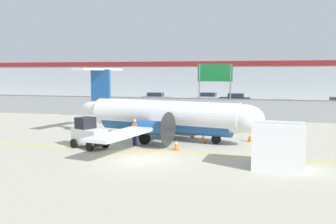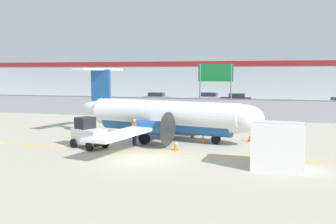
{
  "view_description": "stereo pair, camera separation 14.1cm",
  "coord_description": "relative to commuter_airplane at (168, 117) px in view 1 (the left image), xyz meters",
  "views": [
    {
      "loc": [
        6.03,
        -18.57,
        4.63
      ],
      "look_at": [
        -0.75,
        7.18,
        1.8
      ],
      "focal_mm": 40.0,
      "sensor_mm": 36.0,
      "label": 1
    },
    {
      "loc": [
        6.17,
        -18.54,
        4.63
      ],
      "look_at": [
        -0.75,
        7.18,
        1.8
      ],
      "focal_mm": 40.0,
      "sensor_mm": 36.0,
      "label": 2
    }
  ],
  "objects": [
    {
      "name": "cargo_container",
      "position": [
        7.18,
        -6.18,
        -0.5
      ],
      "size": [
        2.5,
        2.12,
        2.2
      ],
      "rotation": [
        0.0,
        0.0,
        -0.05
      ],
      "color": "silver",
      "rests_on": "ground"
    },
    {
      "name": "commuter_airplane",
      "position": [
        0.0,
        0.0,
        0.0
      ],
      "size": [
        14.04,
        15.98,
        4.92
      ],
      "rotation": [
        0.0,
        0.0,
        -0.21
      ],
      "color": "white",
      "rests_on": "ground"
    },
    {
      "name": "highway_sign",
      "position": [
        1.39,
        13.77,
        2.54
      ],
      "size": [
        3.6,
        0.14,
        5.5
      ],
      "color": "slate",
      "rests_on": "ground"
    },
    {
      "name": "ground_plane",
      "position": [
        0.5,
        -4.13,
        -1.6
      ],
      "size": [
        140.0,
        140.0,
        0.01
      ],
      "color": "#B2AD99"
    },
    {
      "name": "background_building",
      "position": [
        0.5,
        41.86,
        1.66
      ],
      "size": [
        91.0,
        8.1,
        6.5
      ],
      "color": "#A8B2BC",
      "rests_on": "ground"
    },
    {
      "name": "traffic_cone_far_right",
      "position": [
        1.57,
        0.96,
        -1.29
      ],
      "size": [
        0.36,
        0.36,
        0.64
      ],
      "color": "orange",
      "rests_on": "ground"
    },
    {
      "name": "traffic_cone_far_left",
      "position": [
        1.42,
        -3.32,
        -1.29
      ],
      "size": [
        0.36,
        0.36,
        0.64
      ],
      "color": "orange",
      "rests_on": "ground"
    },
    {
      "name": "parking_lot_strip",
      "position": [
        0.5,
        23.37,
        -1.54
      ],
      "size": [
        98.0,
        17.0,
        0.12
      ],
      "color": "#38383A",
      "rests_on": "ground"
    },
    {
      "name": "ground_crew_worker",
      "position": [
        -1.46,
        -2.64,
        -0.65
      ],
      "size": [
        0.48,
        0.48,
        1.7
      ],
      "rotation": [
        0.0,
        0.0,
        3.89
      ],
      "color": "#191E4C",
      "rests_on": "ground"
    },
    {
      "name": "parked_car_4",
      "position": [
        8.17,
        17.47,
        -0.71
      ],
      "size": [
        4.28,
        2.17,
        1.58
      ],
      "rotation": [
        0.0,
        0.0,
        3.09
      ],
      "color": "#19662D",
      "rests_on": "parking_lot_strip"
    },
    {
      "name": "traffic_cone_near_left",
      "position": [
        2.59,
        -0.67,
        -1.29
      ],
      "size": [
        0.36,
        0.36,
        0.64
      ],
      "color": "orange",
      "rests_on": "ground"
    },
    {
      "name": "perimeter_fence",
      "position": [
        0.5,
        11.87,
        -0.49
      ],
      "size": [
        98.0,
        0.1,
        2.1
      ],
      "color": "gray",
      "rests_on": "ground"
    },
    {
      "name": "parked_car_0",
      "position": [
        -12.79,
        17.09,
        -0.71
      ],
      "size": [
        4.22,
        2.05,
        1.58
      ],
      "rotation": [
        0.0,
        0.0,
        3.16
      ],
      "color": "red",
      "rests_on": "parking_lot_strip"
    },
    {
      "name": "parked_car_1",
      "position": [
        -9.06,
        27.79,
        -0.71
      ],
      "size": [
        4.22,
        2.04,
        1.58
      ],
      "rotation": [
        0.0,
        0.0,
        0.01
      ],
      "color": "gray",
      "rests_on": "parking_lot_strip"
    },
    {
      "name": "baggage_tug",
      "position": [
        -3.94,
        -4.02,
        -0.75
      ],
      "size": [
        2.58,
        2.1,
        1.88
      ],
      "rotation": [
        0.0,
        0.0,
        -0.42
      ],
      "color": "silver",
      "rests_on": "ground"
    },
    {
      "name": "parked_car_3",
      "position": [
        2.3,
        28.64,
        -0.71
      ],
      "size": [
        4.21,
        2.03,
        1.58
      ],
      "rotation": [
        0.0,
        0.0,
        3.13
      ],
      "color": "black",
      "rests_on": "parking_lot_strip"
    },
    {
      "name": "parked_car_2",
      "position": [
        -1.75,
        29.6,
        -0.71
      ],
      "size": [
        4.33,
        2.27,
        1.58
      ],
      "rotation": [
        0.0,
        0.0,
        3.06
      ],
      "color": "silver",
      "rests_on": "parking_lot_strip"
    },
    {
      "name": "traffic_cone_near_right",
      "position": [
        5.57,
        0.62,
        -1.29
      ],
      "size": [
        0.36,
        0.36,
        0.64
      ],
      "color": "orange",
      "rests_on": "ground"
    }
  ]
}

